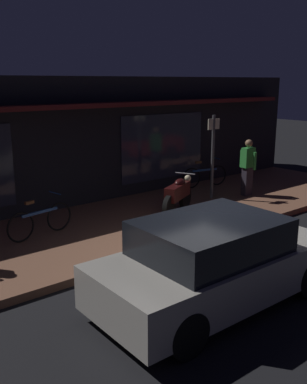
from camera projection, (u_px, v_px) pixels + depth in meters
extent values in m
plane|color=black|center=(204.00, 271.00, 8.25)|extent=(60.00, 60.00, 0.00)
cube|color=brown|center=(115.00, 227.00, 10.49)|extent=(18.00, 4.00, 0.15)
cube|color=black|center=(47.00, 141.00, 12.62)|extent=(18.00, 2.80, 3.60)
cube|color=#262838|center=(163.00, 147.00, 13.58)|extent=(3.20, 0.04, 2.00)
cube|color=#591919|center=(74.00, 106.00, 11.12)|extent=(16.20, 0.50, 0.12)
cylinder|color=black|center=(169.00, 207.00, 10.80)|extent=(0.59, 0.37, 0.60)
cylinder|color=black|center=(185.00, 197.00, 11.76)|extent=(0.59, 0.37, 0.60)
cube|color=black|center=(178.00, 191.00, 11.21)|extent=(1.11, 0.73, 0.36)
ellipsoid|color=black|center=(180.00, 183.00, 11.30)|extent=(0.50, 0.41, 0.20)
sphere|color=#F9EDB7|center=(188.00, 178.00, 11.80)|extent=(0.18, 0.18, 0.18)
cylinder|color=gray|center=(185.00, 173.00, 11.58)|extent=(0.27, 0.51, 0.03)
torus|color=black|center=(21.00, 227.00, 9.23)|extent=(0.66, 0.16, 0.66)
torus|color=black|center=(59.00, 217.00, 9.96)|extent=(0.66, 0.16, 0.66)
cube|color=#1E478C|center=(40.00, 212.00, 9.54)|extent=(0.89, 0.20, 0.06)
cube|color=brown|center=(29.00, 203.00, 9.29)|extent=(0.21, 0.11, 0.06)
cylinder|color=#1E478C|center=(55.00, 193.00, 9.76)|extent=(0.10, 0.42, 0.02)
torus|color=black|center=(191.00, 178.00, 13.91)|extent=(0.65, 0.18, 0.66)
torus|color=black|center=(218.00, 175.00, 14.34)|extent=(0.65, 0.18, 0.66)
cube|color=#1E478C|center=(205.00, 170.00, 14.07)|extent=(0.89, 0.23, 0.06)
cube|color=brown|center=(198.00, 162.00, 13.90)|extent=(0.21, 0.12, 0.06)
cylinder|color=#1E478C|center=(216.00, 158.00, 14.17)|extent=(0.11, 0.42, 0.02)
cube|color=#28232D|center=(247.00, 181.00, 13.05)|extent=(0.29, 0.22, 0.85)
cube|color=#2D8C38|center=(248.00, 157.00, 12.87)|extent=(0.39, 0.24, 0.58)
sphere|color=#8C6647|center=(249.00, 143.00, 12.77)|extent=(0.22, 0.22, 0.22)
cylinder|color=#2D8C38|center=(242.00, 159.00, 13.10)|extent=(0.10, 0.10, 0.52)
cylinder|color=#2D8C38|center=(255.00, 161.00, 12.69)|extent=(0.10, 0.10, 0.52)
cylinder|color=#47474C|center=(213.00, 157.00, 12.53)|extent=(0.09, 0.09, 2.40)
cube|color=beige|center=(214.00, 124.00, 12.29)|extent=(0.44, 0.03, 0.30)
cylinder|color=black|center=(235.00, 250.00, 8.43)|extent=(0.64, 0.23, 0.64)
cylinder|color=black|center=(307.00, 277.00, 7.24)|extent=(0.64, 0.23, 0.64)
cylinder|color=black|center=(118.00, 290.00, 6.80)|extent=(0.64, 0.23, 0.64)
cylinder|color=black|center=(186.00, 334.00, 5.62)|extent=(0.64, 0.23, 0.64)
cube|color=#9E998E|center=(216.00, 270.00, 6.96)|extent=(4.12, 1.81, 0.68)
cube|color=black|center=(211.00, 240.00, 6.74)|extent=(2.22, 1.63, 0.64)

